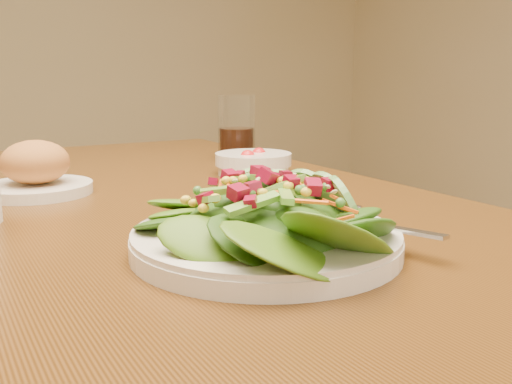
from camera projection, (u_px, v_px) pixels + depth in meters
dining_table at (123, 272)px, 0.83m from camera, size 0.90×1.40×0.75m
salad_plate at (274, 223)px, 0.59m from camera, size 0.28×0.28×0.08m
bread_plate at (36, 172)px, 0.87m from camera, size 0.17×0.17×0.08m
tomato_bowl at (253, 163)px, 1.04m from camera, size 0.14×0.14×0.05m
drinking_glass at (237, 133)px, 1.20m from camera, size 0.08×0.08×0.14m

